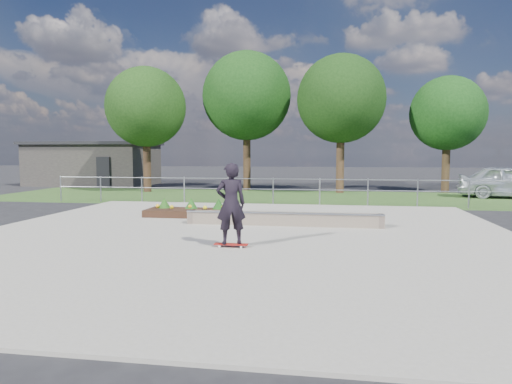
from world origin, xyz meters
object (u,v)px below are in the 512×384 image
at_px(grind_ledge, 283,219).
at_px(planter_bed, 190,211).
at_px(parked_car, 510,182).
at_px(skateboarder, 231,204).

relative_size(grind_ledge, planter_bed, 2.00).
bearing_deg(parked_car, skateboarder, 152.21).
bearing_deg(planter_bed, parked_car, 33.23).
height_order(grind_ledge, parked_car, parked_car).
xyz_separation_m(grind_ledge, skateboarder, (-0.90, -3.41, 0.83)).
bearing_deg(grind_ledge, parked_car, 45.64).
distance_m(grind_ledge, planter_bed, 3.77).
distance_m(grind_ledge, parked_car, 14.75).
height_order(skateboarder, parked_car, skateboarder).
height_order(grind_ledge, skateboarder, skateboarder).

